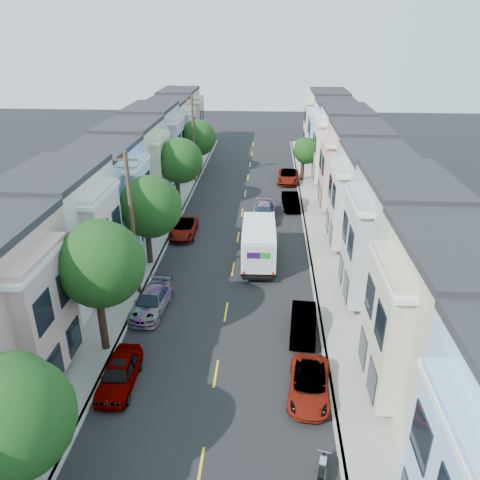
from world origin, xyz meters
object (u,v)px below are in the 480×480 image
object	(u,v)px
parked_right_b	(303,324)
parked_right_d	(288,176)
tree_far_r	(306,151)
parked_left_d	(184,229)
parked_right_a	(309,385)
utility_pole_near	(133,226)
utility_pole_far	(193,139)
motorcycle	(322,471)
parked_left_b	(119,374)
tree_c	(149,207)
parked_right_c	(291,201)
tree_a	(11,419)
tree_b	(99,265)
parked_left_c	(151,302)
tree_d	(179,161)
fedex_truck	(259,242)
lead_sedan	(264,213)
tree_e	(197,138)

from	to	relation	value
parked_right_b	parked_right_d	size ratio (longest dim) A/B	0.82
tree_far_r	parked_right_d	world-z (taller)	tree_far_r
parked_left_d	parked_right_a	bearing A→B (deg)	-64.49
parked_left_d	parked_right_a	distance (m)	21.74
utility_pole_near	utility_pole_far	distance (m)	26.00
motorcycle	parked_left_b	bearing A→B (deg)	165.86
tree_c	utility_pole_near	bearing A→B (deg)	-89.98
utility_pole_near	parked_right_c	xyz separation A→B (m)	(11.20, 17.72, -4.41)
parked_left_d	parked_right_d	bearing A→B (deg)	57.82
utility_pole_far	parked_right_b	world-z (taller)	utility_pole_far
utility_pole_far	parked_right_d	bearing A→B (deg)	2.58
tree_a	tree_b	xyz separation A→B (m)	(-0.00, 9.73, 1.08)
parked_left_c	parked_right_b	size ratio (longest dim) A/B	1.09
parked_left_b	tree_b	bearing A→B (deg)	115.55
tree_a	utility_pole_near	xyz separation A→B (m)	(0.00, 16.05, 0.65)
utility_pole_far	tree_far_r	bearing A→B (deg)	5.36
tree_b	parked_left_b	world-z (taller)	tree_b
tree_d	fedex_truck	bearing A→B (deg)	-54.85
tree_d	utility_pole_far	distance (m)	9.09
tree_d	tree_b	bearing A→B (deg)	-90.00
tree_c	motorcycle	bearing A→B (deg)	-58.59
tree_b	parked_right_b	world-z (taller)	tree_b
fedex_truck	tree_a	bearing A→B (deg)	-112.42
tree_b	tree_d	bearing A→B (deg)	90.00
parked_right_a	parked_right_c	size ratio (longest dim) A/B	1.01
tree_b	parked_right_d	bearing A→B (deg)	71.16
motorcycle	parked_right_a	bearing A→B (deg)	104.29
parked_right_d	motorcycle	size ratio (longest dim) A/B	2.56
utility_pole_near	parked_left_d	xyz separation A→B (m)	(1.40, 10.13, -4.49)
tree_b	parked_right_c	xyz separation A→B (m)	(11.20, 24.05, -4.84)
fedex_truck	parked_right_c	xyz separation A→B (m)	(2.97, 12.51, -1.04)
tree_b	parked_right_a	bearing A→B (deg)	-14.76
tree_b	tree_d	distance (m)	23.24
tree_c	parked_left_d	distance (m)	7.11
utility_pole_far	parked_left_b	xyz separation A→B (m)	(1.40, -35.17, -4.41)
tree_c	tree_far_r	bearing A→B (deg)	59.85
tree_c	parked_right_a	world-z (taller)	tree_c
utility_pole_far	parked_right_a	bearing A→B (deg)	-72.38
utility_pole_near	parked_left_d	bearing A→B (deg)	82.13
tree_c	parked_left_c	bearing A→B (deg)	-78.12
parked_left_b	lead_sedan	bearing A→B (deg)	72.57
tree_a	tree_e	size ratio (longest dim) A/B	0.98
utility_pole_near	fedex_truck	xyz separation A→B (m)	(8.23, 5.21, -3.37)
tree_e	motorcycle	xyz separation A→B (m)	(11.38, -43.10, -4.20)
parked_right_c	parked_right_b	bearing A→B (deg)	-93.65
tree_c	parked_right_a	size ratio (longest dim) A/B	1.60
parked_right_a	motorcycle	distance (m)	4.85
parked_right_b	parked_right_c	distance (m)	21.74
parked_right_d	parked_left_b	bearing A→B (deg)	-102.11
tree_c	utility_pole_far	bearing A→B (deg)	90.00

